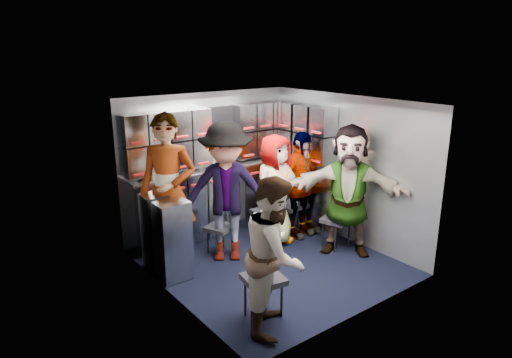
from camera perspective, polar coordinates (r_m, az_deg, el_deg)
floor at (r=6.10m, az=1.73°, el=-10.38°), size 3.00×3.00×0.00m
wall_back at (r=6.90m, az=-6.04°, el=2.03°), size 2.80×0.04×2.10m
wall_left at (r=4.99m, az=-10.82°, el=-3.79°), size 0.04×3.00×2.10m
wall_right at (r=6.65m, az=11.26°, el=1.26°), size 0.04×3.00×2.10m
ceiling at (r=5.49m, az=1.92°, el=9.60°), size 2.80×3.00×0.02m
cart_bank_back at (r=6.88m, az=-4.99°, el=-2.79°), size 2.68×0.38×0.99m
cart_bank_left at (r=5.75m, az=-11.17°, el=-7.00°), size 0.38×0.76×0.99m
counter at (r=6.73m, az=-5.10°, el=1.39°), size 2.68×0.42×0.03m
locker_bank_back at (r=6.67m, az=-5.48°, el=5.44°), size 2.68×0.28×0.82m
locker_bank_right at (r=6.92m, az=6.30°, el=5.80°), size 0.28×1.00×0.82m
right_cabinet at (r=7.10m, az=6.60°, el=-2.21°), size 0.28×1.20×1.00m
coffee_niche at (r=6.82m, az=-4.45°, el=5.53°), size 0.46×0.16×0.84m
red_latch_strip at (r=6.60m, az=-4.14°, el=-0.09°), size 2.60×0.02×0.03m
jump_seat_near_left at (r=4.81m, az=0.94°, el=-12.67°), size 0.45×0.44×0.46m
jump_seat_mid_left at (r=6.23m, az=-4.56°, el=-6.23°), size 0.45×0.44×0.41m
jump_seat_center at (r=6.66m, az=1.36°, el=-4.31°), size 0.38×0.36×0.45m
jump_seat_mid_right at (r=6.93m, az=4.39°, el=-3.55°), size 0.40×0.38×0.44m
jump_seat_near_right at (r=6.49m, az=10.03°, el=-5.17°), size 0.47×0.45×0.44m
attendant_standing at (r=5.77m, az=-10.90°, el=-1.65°), size 0.85×0.85×1.98m
attendant_arc_a at (r=4.51m, az=2.39°, el=-9.36°), size 0.97×0.96×1.57m
attendant_arc_b at (r=5.89m, az=-3.74°, el=-1.71°), size 1.37×1.24×1.84m
attendant_arc_c at (r=6.40m, az=2.39°, el=-1.41°), size 0.85×0.63×1.59m
attendant_arc_d at (r=6.68m, az=5.48°, el=-0.75°), size 0.96×0.47×1.58m
attendant_arc_e at (r=6.21m, az=11.46°, el=-1.39°), size 1.46×1.60×1.77m
bottle_left at (r=6.63m, az=-5.33°, el=2.29°), size 0.06×0.06×0.23m
bottle_mid at (r=6.67m, az=-4.67°, el=2.58°), size 0.06×0.06×0.27m
bottle_right at (r=7.17m, az=1.33°, el=3.51°), size 0.07×0.07×0.24m
cup_left at (r=6.22m, az=-12.52°, el=0.37°), size 0.09×0.09×0.09m
cup_right at (r=7.31m, az=2.64°, el=3.18°), size 0.08×0.08×0.10m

